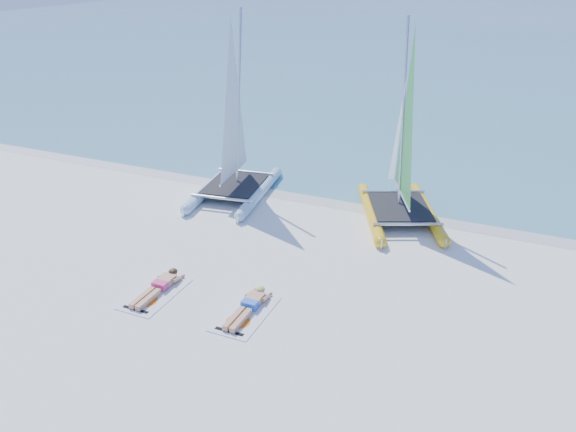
% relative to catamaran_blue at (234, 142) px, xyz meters
% --- Properties ---
extents(ground, '(140.00, 140.00, 0.00)m').
position_rel_catamaran_blue_xyz_m(ground, '(3.60, -4.65, -1.86)').
color(ground, white).
rests_on(ground, ground).
extents(sea, '(140.00, 115.00, 0.01)m').
position_rel_catamaran_blue_xyz_m(sea, '(3.60, 58.35, -1.85)').
color(sea, '#6CB0B4').
rests_on(sea, ground).
extents(wet_sand_strip, '(140.00, 1.40, 0.01)m').
position_rel_catamaran_blue_xyz_m(wet_sand_strip, '(3.60, 0.85, -1.86)').
color(wet_sand_strip, silver).
rests_on(wet_sand_strip, ground).
extents(catamaran_blue, '(2.81, 4.83, 6.23)m').
position_rel_catamaran_blue_xyz_m(catamaran_blue, '(0.00, 0.00, 0.00)').
color(catamaran_blue, '#C2E2FF').
rests_on(catamaran_blue, ground).
extents(catamaran_yellow, '(3.79, 4.99, 6.15)m').
position_rel_catamaran_blue_xyz_m(catamaran_yellow, '(5.50, 0.72, 0.08)').
color(catamaran_yellow, '#F5A919').
rests_on(catamaran_yellow, ground).
extents(towel_a, '(1.00, 1.85, 0.02)m').
position_rel_catamaran_blue_xyz_m(towel_a, '(1.26, -6.46, -1.85)').
color(towel_a, white).
rests_on(towel_a, ground).
extents(sunbather_a, '(0.37, 1.73, 0.26)m').
position_rel_catamaran_blue_xyz_m(sunbather_a, '(1.26, -6.27, -1.74)').
color(sunbather_a, tan).
rests_on(sunbather_a, towel_a).
extents(towel_b, '(1.00, 1.85, 0.02)m').
position_rel_catamaran_blue_xyz_m(towel_b, '(3.67, -6.32, -1.85)').
color(towel_b, white).
rests_on(towel_b, ground).
extents(sunbather_b, '(0.37, 1.73, 0.26)m').
position_rel_catamaran_blue_xyz_m(sunbather_b, '(3.67, -6.13, -1.74)').
color(sunbather_b, tan).
rests_on(sunbather_b, towel_b).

